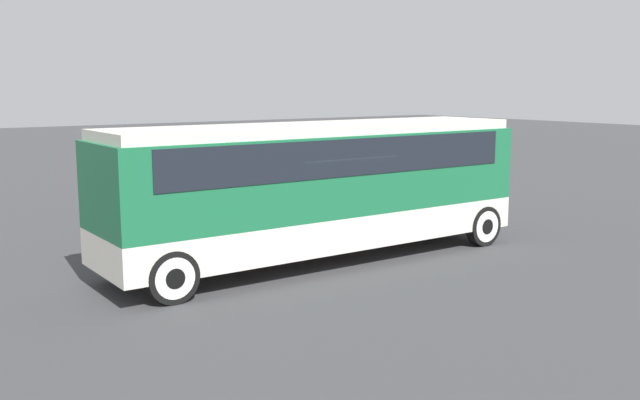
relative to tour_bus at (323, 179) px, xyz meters
name	(u,v)px	position (x,y,z in m)	size (l,w,h in m)	color
ground_plane	(320,261)	(-0.10, 0.00, -1.91)	(120.00, 120.00, 0.00)	#38383A
tour_bus	(323,179)	(0.00, 0.00, 0.00)	(10.30, 2.52, 3.19)	silver
parked_car_near	(287,177)	(4.65, 8.82, -1.24)	(4.03, 1.96, 1.38)	black
parked_car_mid	(246,199)	(0.84, 5.13, -1.22)	(4.74, 1.83, 1.39)	maroon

